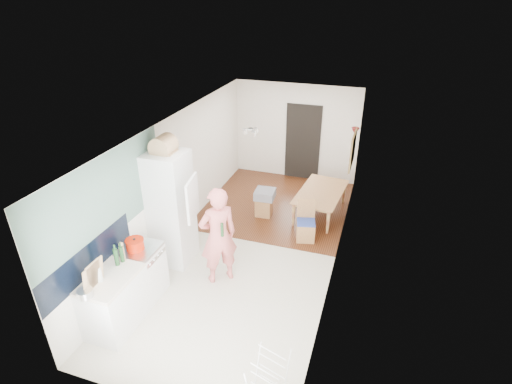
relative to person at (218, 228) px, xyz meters
The scene contains 32 objects.
room_shell 1.10m from the person, 76.76° to the left, with size 3.20×7.00×2.50m, color white, non-canonical shape.
floor 1.51m from the person, 76.76° to the left, with size 3.20×7.00×0.01m, color beige.
wood_floor_overlay 3.10m from the person, 85.11° to the left, with size 3.20×3.30×0.01m, color #602F17.
sage_wall_panel 1.82m from the person, 144.90° to the right, with size 0.02×3.00×1.30m, color slate.
tile_splashback 2.01m from the person, 131.84° to the right, with size 0.02×1.90×0.50m, color black.
doorway_recess 4.56m from the person, 84.35° to the left, with size 0.90×0.04×2.00m, color black.
base_cabinet 1.93m from the person, 125.16° to the right, with size 0.60×0.90×0.86m, color white.
worktop 1.83m from the person, 125.16° to the right, with size 0.62×0.92×0.06m, color silver.
range_cooker 1.43m from the person, 144.76° to the right, with size 0.60×0.60×0.88m, color white.
cooker_top 1.30m from the person, 144.76° to the right, with size 0.60×0.60×0.04m, color silver.
fridge_housing 1.06m from the person, 164.80° to the left, with size 0.66×0.66×2.15m, color white.
fridge_door 0.64m from the person, behind, with size 0.56×0.04×0.70m, color white.
fridge_interior 0.91m from the person, 158.69° to the left, with size 0.02×0.52×0.66m, color white.
pinboard 3.51m from the person, 58.27° to the left, with size 0.03×0.90×0.70m, color tan.
pinboard_frame 3.50m from the person, 58.48° to the left, with size 0.01×0.94×0.74m, color #AB8748.
wall_sconce 4.09m from the person, 63.63° to the left, with size 0.18×0.18×0.16m, color maroon.
person is the anchor object (origin of this frame).
dining_table 3.17m from the person, 64.96° to the left, with size 1.39×0.77×0.49m, color #AB8748.
dining_chair 2.13m from the person, 54.98° to the left, with size 0.36×0.36×0.86m, color #AB8748, non-canonical shape.
stool 2.48m from the person, 87.91° to the left, with size 0.34×0.34×0.45m, color #AB8748, non-canonical shape.
grey_drape 2.37m from the person, 87.26° to the left, with size 0.42×0.42×0.19m, color gray.
drying_rack 2.59m from the person, 53.82° to the right, with size 0.39×0.36×0.77m, color white, non-canonical shape.
bread_bin 1.62m from the person, 163.56° to the left, with size 0.39×0.37×0.21m, color tan, non-canonical shape.
red_casserole 1.33m from the person, 144.33° to the right, with size 0.29×0.29×0.17m, color red.
steel_pan 2.22m from the person, 119.77° to the right, with size 0.21×0.21×0.10m, color silver.
held_bottle 0.19m from the person, 43.69° to the right, with size 0.05×0.05×0.24m, color #1C411E.
bottle_a 1.64m from the person, 132.31° to the right, with size 0.07×0.07×0.28m, color #1C411E.
bottle_b 1.55m from the person, 134.04° to the right, with size 0.06×0.06×0.26m, color #1C411E.
bottle_c 1.95m from the person, 124.99° to the right, with size 0.10×0.10×0.24m, color silver.
pepper_mill_front 1.53m from the person, 135.42° to the right, with size 0.07×0.07×0.24m, color tan.
pepper_mill_back 1.56m from the person, 134.63° to the right, with size 0.05×0.05×0.20m, color tan.
chopping_boards 2.05m from the person, 122.34° to the right, with size 0.04×0.31×0.42m, color tan, non-canonical shape.
Camera 1 is at (2.09, -6.15, 4.61)m, focal length 28.00 mm.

